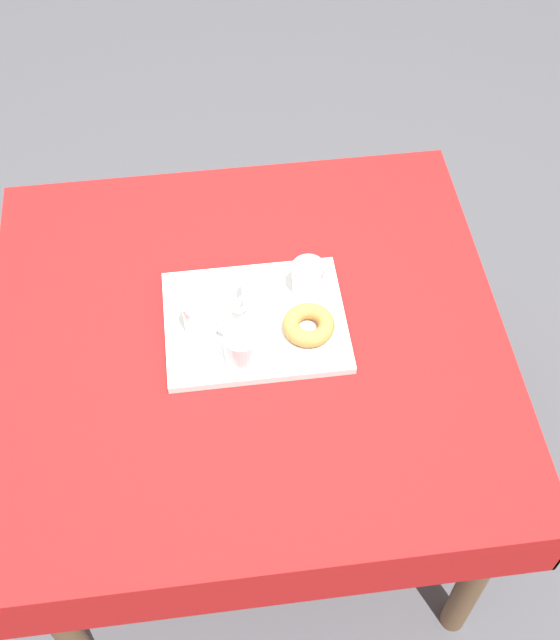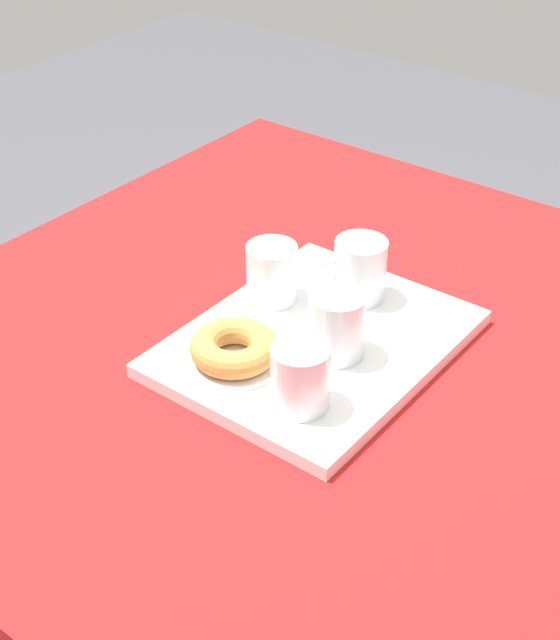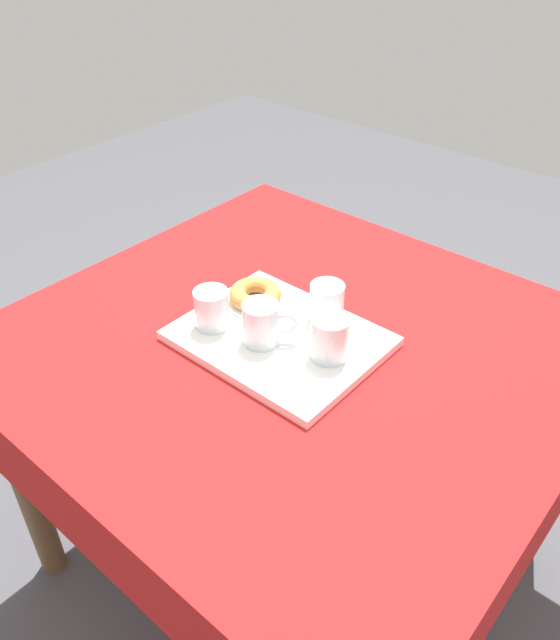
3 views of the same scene
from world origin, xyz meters
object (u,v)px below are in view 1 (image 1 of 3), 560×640
(dining_table, at_px, (250,361))
(donut_plate_left, at_px, (308,331))
(tea_mug_left, at_px, (258,293))
(sugar_donut_left, at_px, (309,325))
(water_glass_near, at_px, (308,280))
(serving_tray, at_px, (255,322))
(water_glass_far, at_px, (242,350))
(tea_mug_right, at_px, (201,317))

(dining_table, bearing_deg, donut_plate_left, -9.13)
(tea_mug_left, distance_m, sugar_donut_left, 0.13)
(tea_mug_left, xyz_separation_m, water_glass_near, (0.11, 0.03, -0.00))
(serving_tray, bearing_deg, dining_table, -123.46)
(tea_mug_left, height_order, water_glass_near, tea_mug_left)
(sugar_donut_left, bearing_deg, water_glass_far, -159.44)
(dining_table, xyz_separation_m, donut_plate_left, (0.13, -0.02, 0.12))
(water_glass_far, bearing_deg, serving_tray, 69.90)
(dining_table, height_order, tea_mug_left, tea_mug_left)
(tea_mug_left, distance_m, water_glass_far, 0.15)
(tea_mug_right, height_order, water_glass_far, tea_mug_right)
(tea_mug_left, height_order, water_glass_far, tea_mug_left)
(serving_tray, xyz_separation_m, tea_mug_right, (-0.12, -0.01, 0.05))
(tea_mug_right, bearing_deg, dining_table, -9.68)
(water_glass_far, bearing_deg, donut_plate_left, 20.56)
(dining_table, height_order, serving_tray, serving_tray)
(tea_mug_left, relative_size, donut_plate_left, 0.84)
(water_glass_far, bearing_deg, tea_mug_left, 70.71)
(dining_table, distance_m, tea_mug_right, 0.19)
(water_glass_near, distance_m, donut_plate_left, 0.12)
(tea_mug_left, xyz_separation_m, sugar_donut_left, (0.10, -0.09, -0.02))
(dining_table, distance_m, serving_tray, 0.12)
(tea_mug_right, bearing_deg, water_glass_near, 17.80)
(dining_table, relative_size, sugar_donut_left, 9.99)
(water_glass_far, height_order, donut_plate_left, water_glass_far)
(tea_mug_left, bearing_deg, water_glass_near, 13.11)
(tea_mug_right, relative_size, sugar_donut_left, 0.90)
(serving_tray, bearing_deg, tea_mug_left, 72.93)
(donut_plate_left, relative_size, sugar_donut_left, 1.05)
(tea_mug_right, height_order, water_glass_near, tea_mug_right)
(tea_mug_left, relative_size, water_glass_far, 1.19)
(water_glass_far, bearing_deg, dining_table, 75.54)
(serving_tray, relative_size, tea_mug_left, 3.99)
(tea_mug_left, distance_m, donut_plate_left, 0.14)
(tea_mug_left, distance_m, tea_mug_right, 0.14)
(serving_tray, distance_m, water_glass_near, 0.15)
(dining_table, bearing_deg, serving_tray, 56.54)
(dining_table, relative_size, water_glass_near, 13.48)
(sugar_donut_left, bearing_deg, serving_tray, 156.16)
(water_glass_far, distance_m, sugar_donut_left, 0.16)
(serving_tray, relative_size, tea_mug_right, 3.90)
(dining_table, height_order, tea_mug_right, tea_mug_right)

